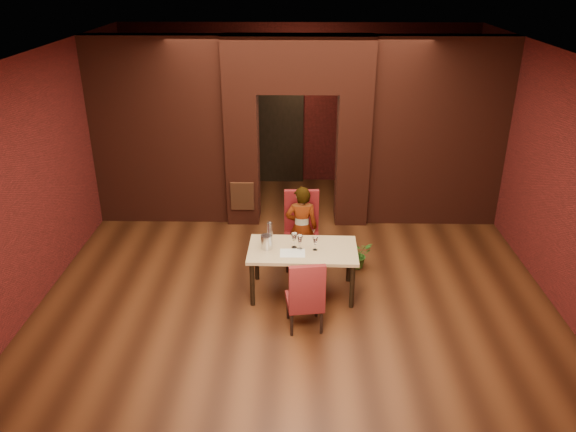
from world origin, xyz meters
name	(u,v)px	position (x,y,z in m)	size (l,w,h in m)	color
floor	(296,275)	(0.00, 0.00, 0.00)	(8.00, 8.00, 0.00)	#492512
ceiling	(298,54)	(0.00, 0.00, 3.20)	(7.00, 8.00, 0.04)	silver
wall_back	(298,105)	(0.00, 4.00, 1.60)	(7.00, 0.04, 3.20)	maroon
wall_front	(294,364)	(0.00, -4.00, 1.60)	(7.00, 0.04, 3.20)	maroon
wall_left	(44,172)	(-3.50, 0.00, 1.60)	(0.04, 8.00, 3.20)	maroon
wall_right	(554,175)	(3.50, 0.00, 1.60)	(0.04, 8.00, 3.20)	maroon
pillar_left	(243,158)	(-0.95, 2.00, 1.15)	(0.55, 0.55, 2.30)	maroon
pillar_right	(352,159)	(0.95, 2.00, 1.15)	(0.55, 0.55, 2.30)	maroon
lintel	(298,64)	(0.00, 2.00, 2.75)	(2.45, 0.55, 0.90)	maroon
wing_wall_left	(159,132)	(-2.36, 2.00, 1.60)	(2.27, 0.35, 3.20)	maroon
wing_wall_right	(437,134)	(2.36, 2.00, 1.60)	(2.27, 0.35, 3.20)	maroon
vent_panel	(242,196)	(-0.95, 1.71, 0.55)	(0.40, 0.03, 0.50)	#A95831
rear_door	(278,132)	(-0.40, 3.94, 1.05)	(0.90, 0.08, 2.10)	black
rear_door_frame	(278,133)	(-0.40, 3.90, 1.05)	(1.02, 0.04, 2.22)	black
dining_table	(302,271)	(0.09, -0.49, 0.35)	(1.48, 0.83, 0.69)	tan
chair_far	(302,231)	(0.08, 0.30, 0.57)	(0.52, 0.52, 1.14)	maroon
chair_near	(305,293)	(0.11, -1.28, 0.49)	(0.44, 0.44, 0.98)	maroon
person_seated	(301,228)	(0.07, 0.24, 0.66)	(0.48, 0.31, 1.32)	silver
wine_glass_a	(294,240)	(-0.03, -0.45, 0.80)	(0.09, 0.09, 0.21)	silver
wine_glass_b	(300,242)	(0.05, -0.50, 0.80)	(0.08, 0.08, 0.20)	white
wine_glass_c	(315,244)	(0.25, -0.52, 0.79)	(0.08, 0.08, 0.19)	white
tasting_sheet	(293,253)	(-0.05, -0.62, 0.70)	(0.33, 0.25, 0.00)	silver
wine_bucket	(267,242)	(-0.40, -0.49, 0.79)	(0.16, 0.16, 0.19)	silver
water_bottle	(270,232)	(-0.37, -0.30, 0.85)	(0.07, 0.07, 0.31)	silver
potted_plant	(358,254)	(0.93, 0.26, 0.22)	(0.39, 0.34, 0.43)	#316720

